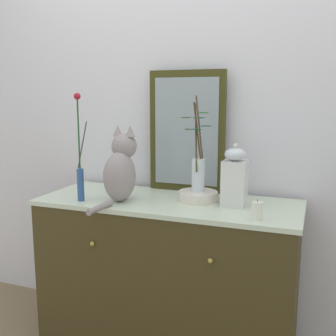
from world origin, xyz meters
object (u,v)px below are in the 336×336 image
Objects in this scene: vase_slim_green at (80,168)px; candle_pillar at (257,211)px; mirror_leaning at (187,132)px; jar_lidded_porcelain at (235,178)px; sideboard at (168,275)px; cat_sitting at (120,169)px; bowl_porcelain at (198,196)px; vase_glass_clear at (198,168)px.

vase_slim_green reaches higher than candle_pillar.
mirror_leaning reaches higher than jar_lidded_porcelain.
sideboard is 3.33× the size of cat_sitting.
bowl_porcelain is 2.24× the size of candle_pillar.
vase_slim_green is (-0.47, -0.42, -0.17)m from mirror_leaning.
mirror_leaning reaches higher than sideboard.
mirror_leaning is at bearing 42.27° from vase_slim_green.
cat_sitting is at bearing 172.93° from candle_pillar.
mirror_leaning reaches higher than vase_slim_green.
vase_slim_green reaches higher than vase_glass_clear.
sideboard is 0.66m from cat_sitting.
vase_glass_clear is at bearing 20.16° from cat_sitting.
mirror_leaning is 0.41m from bowl_porcelain.
jar_lidded_porcelain is (0.80, 0.19, -0.04)m from vase_slim_green.
mirror_leaning is at bearing 84.67° from sideboard.
mirror_leaning is 3.30× the size of bowl_porcelain.
sideboard is at bearing 159.73° from candle_pillar.
cat_sitting is at bearing -159.84° from vase_glass_clear.
vase_glass_clear is 0.45m from candle_pillar.
cat_sitting is 4.45× the size of candle_pillar.
vase_glass_clear is (0.60, 0.22, 0.00)m from vase_slim_green.
candle_pillar is at bearing -0.98° from vase_slim_green.
mirror_leaning is (0.02, 0.25, 0.79)m from sideboard.
mirror_leaning is 7.40× the size of candle_pillar.
vase_slim_green is 6.03× the size of candle_pillar.
vase_glass_clear is (0.39, 0.14, 0.01)m from cat_sitting.
jar_lidded_porcelain reaches higher than candle_pillar.
vase_glass_clear reaches higher than jar_lidded_porcelain.
mirror_leaning is at bearing 52.94° from cat_sitting.
vase_slim_green is at bearing -159.71° from vase_glass_clear.
jar_lidded_porcelain is 0.28m from candle_pillar.
cat_sitting reaches higher than bowl_porcelain.
cat_sitting is 0.76m from candle_pillar.
cat_sitting is at bearing -159.29° from bowl_porcelain.
vase_slim_green is 0.83m from jar_lidded_porcelain.
jar_lidded_porcelain is at bearing 3.32° from sideboard.
vase_glass_clear is at bearing -92.75° from bowl_porcelain.
candle_pillar is (0.48, -0.44, -0.31)m from mirror_leaning.
jar_lidded_porcelain is at bearing -34.63° from mirror_leaning.
candle_pillar is (0.35, -0.24, -0.14)m from vase_glass_clear.
vase_slim_green is at bearing -159.47° from cat_sitting.
mirror_leaning is at bearing 145.37° from jar_lidded_porcelain.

